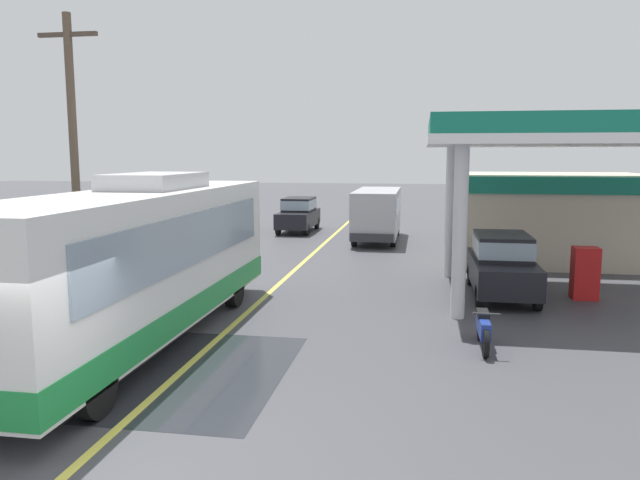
# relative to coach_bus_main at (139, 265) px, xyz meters

# --- Properties ---
(ground) EXTENTS (120.00, 120.00, 0.00)m
(ground) POSITION_rel_coach_bus_main_xyz_m (1.64, 15.34, -1.72)
(ground) COLOR #424247
(lane_divider_stripe) EXTENTS (0.16, 50.00, 0.01)m
(lane_divider_stripe) POSITION_rel_coach_bus_main_xyz_m (1.64, 10.34, -1.72)
(lane_divider_stripe) COLOR #D8CC4C
(lane_divider_stripe) RESTS_ON ground
(wet_puddle_patch) EXTENTS (2.87, 4.96, 0.01)m
(wet_puddle_patch) POSITION_rel_coach_bus_main_xyz_m (2.18, -1.73, -1.72)
(wet_puddle_patch) COLOR #26282D
(wet_puddle_patch) RESTS_ON ground
(coach_bus_main) EXTENTS (2.60, 11.04, 3.69)m
(coach_bus_main) POSITION_rel_coach_bus_main_xyz_m (0.00, 0.00, 0.00)
(coach_bus_main) COLOR white
(coach_bus_main) RESTS_ON ground
(gas_station_roadside) EXTENTS (9.10, 11.95, 5.10)m
(gas_station_roadside) POSITION_rel_coach_bus_main_xyz_m (10.75, 10.03, 0.91)
(gas_station_roadside) COLOR #147259
(gas_station_roadside) RESTS_ON ground
(car_at_pump) EXTENTS (1.70, 4.20, 1.82)m
(car_at_pump) POSITION_rel_coach_bus_main_xyz_m (8.44, 5.82, -0.71)
(car_at_pump) COLOR black
(car_at_pump) RESTS_ON ground
(minibus_opposing_lane) EXTENTS (2.04, 6.13, 2.44)m
(minibus_opposing_lane) POSITION_rel_coach_bus_main_xyz_m (3.98, 16.83, -0.25)
(minibus_opposing_lane) COLOR #A5A5AD
(minibus_opposing_lane) RESTS_ON ground
(motorcycle_parked_forecourt) EXTENTS (0.55, 1.80, 0.92)m
(motorcycle_parked_forecourt) POSITION_rel_coach_bus_main_xyz_m (7.45, 0.72, -1.28)
(motorcycle_parked_forecourt) COLOR black
(motorcycle_parked_forecourt) RESTS_ON ground
(pedestrian_near_pump) EXTENTS (0.55, 0.22, 1.66)m
(pedestrian_near_pump) POSITION_rel_coach_bus_main_xyz_m (9.04, 6.74, -0.79)
(pedestrian_near_pump) COLOR #33333F
(pedestrian_near_pump) RESTS_ON ground
(car_trailing_behind_bus) EXTENTS (1.70, 4.20, 1.82)m
(car_trailing_behind_bus) POSITION_rel_coach_bus_main_xyz_m (-0.44, 19.63, -0.71)
(car_trailing_behind_bus) COLOR black
(car_trailing_behind_bus) RESTS_ON ground
(utility_pole_roadside) EXTENTS (1.80, 0.24, 8.09)m
(utility_pole_roadside) POSITION_rel_coach_bus_main_xyz_m (-3.92, 4.14, 2.51)
(utility_pole_roadside) COLOR brown
(utility_pole_roadside) RESTS_ON ground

